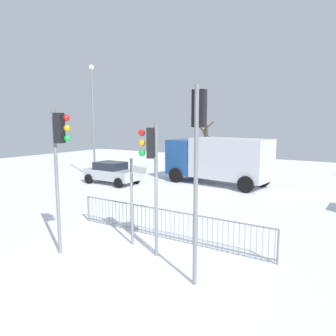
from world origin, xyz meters
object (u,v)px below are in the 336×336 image
object	(u,v)px
traffic_light_foreground_right	(198,141)
traffic_light_mid_left	(151,161)
traffic_light_rear_right	(60,150)
car_silver_trailing	(112,172)
delivery_truck	(218,159)
street_lamp	(93,112)
direction_sign_post	(133,197)
bare_tree_centre	(206,146)

from	to	relation	value
traffic_light_foreground_right	traffic_light_mid_left	distance (m)	2.17
traffic_light_rear_right	car_silver_trailing	xyz separation A→B (m)	(-6.72, 9.58, -2.53)
car_silver_trailing	traffic_light_foreground_right	bearing A→B (deg)	-37.74
delivery_truck	traffic_light_rear_right	bearing A→B (deg)	99.28
street_lamp	traffic_light_mid_left	bearing A→B (deg)	-37.96
direction_sign_post	street_lamp	xyz separation A→B (m)	(-10.37, 8.49, 3.20)
car_silver_trailing	traffic_light_mid_left	bearing A→B (deg)	-40.82
direction_sign_post	delivery_truck	size ratio (longest dim) A/B	0.40
traffic_light_rear_right	street_lamp	world-z (taller)	street_lamp
delivery_truck	direction_sign_post	bearing A→B (deg)	106.59
delivery_truck	bare_tree_centre	xyz separation A→B (m)	(-3.11, 4.61, 0.45)
direction_sign_post	car_silver_trailing	distance (m)	11.32
bare_tree_centre	traffic_light_mid_left	bearing A→B (deg)	-69.66
traffic_light_foreground_right	car_silver_trailing	bearing A→B (deg)	135.28
traffic_light_foreground_right	bare_tree_centre	distance (m)	19.00
traffic_light_rear_right	bare_tree_centre	distance (m)	18.18
direction_sign_post	street_lamp	world-z (taller)	street_lamp
traffic_light_mid_left	direction_sign_post	world-z (taller)	traffic_light_mid_left
traffic_light_rear_right	delivery_truck	bearing A→B (deg)	159.80
bare_tree_centre	traffic_light_foreground_right	bearing A→B (deg)	-64.91
delivery_truck	bare_tree_centre	distance (m)	5.58
direction_sign_post	bare_tree_centre	xyz separation A→B (m)	(-5.06, 16.04, 0.53)
direction_sign_post	street_lamp	bearing A→B (deg)	153.25
car_silver_trailing	direction_sign_post	bearing A→B (deg)	-42.81
bare_tree_centre	delivery_truck	bearing A→B (deg)	-55.96
street_lamp	bare_tree_centre	size ratio (longest dim) A/B	1.91
traffic_light_foreground_right	street_lamp	bearing A→B (deg)	138.42
direction_sign_post	car_silver_trailing	world-z (taller)	direction_sign_post
traffic_light_foreground_right	car_silver_trailing	world-z (taller)	traffic_light_foreground_right
direction_sign_post	traffic_light_mid_left	bearing A→B (deg)	-8.72
traffic_light_mid_left	direction_sign_post	size ratio (longest dim) A/B	1.38
traffic_light_foreground_right	delivery_truck	world-z (taller)	traffic_light_foreground_right
traffic_light_mid_left	direction_sign_post	bearing A→B (deg)	35.32
traffic_light_foreground_right	delivery_truck	xyz separation A→B (m)	(-4.92, 12.54, -1.91)
traffic_light_rear_right	car_silver_trailing	size ratio (longest dim) A/B	1.17
direction_sign_post	delivery_truck	distance (m)	11.59
bare_tree_centre	direction_sign_post	bearing A→B (deg)	-72.49
delivery_truck	bare_tree_centre	size ratio (longest dim) A/B	1.71
traffic_light_foreground_right	traffic_light_rear_right	distance (m)	4.44
car_silver_trailing	street_lamp	xyz separation A→B (m)	(-2.25, 0.66, 4.09)
traffic_light_mid_left	direction_sign_post	xyz separation A→B (m)	(-1.03, 0.40, -1.32)
traffic_light_rear_right	bare_tree_centre	world-z (taller)	traffic_light_rear_right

